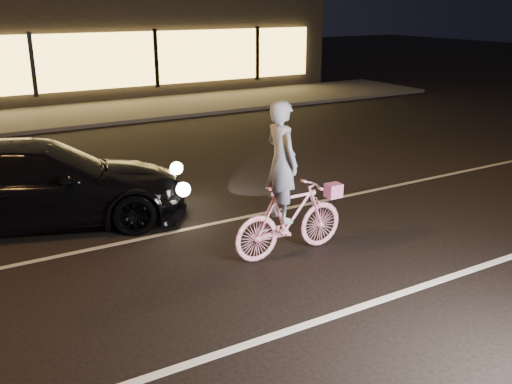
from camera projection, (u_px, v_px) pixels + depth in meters
ground at (242, 277)px, 8.01m from camera, size 90.00×90.00×0.00m
lane_stripe_near at (303, 326)px, 6.78m from camera, size 60.00×0.12×0.01m
lane_stripe_far at (184, 230)px, 9.64m from camera, size 60.00×0.10×0.01m
sidewalk at (49, 118)px, 18.62m from camera, size 30.00×4.00×0.12m
storefront at (12, 41)px, 22.83m from camera, size 25.40×8.42×4.20m
cyclist at (288, 202)px, 8.46m from camera, size 1.88×0.65×2.37m
sedan at (39, 184)px, 9.71m from camera, size 5.36×3.46×1.45m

